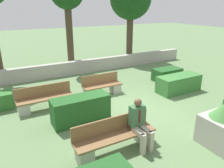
# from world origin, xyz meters

# --- Properties ---
(ground_plane) EXTENTS (60.00, 60.00, 0.00)m
(ground_plane) POSITION_xyz_m (0.00, 0.00, 0.00)
(ground_plane) COLOR #607F51
(perimeter_wall) EXTENTS (13.93, 0.30, 0.69)m
(perimeter_wall) POSITION_xyz_m (0.00, 5.05, 0.34)
(perimeter_wall) COLOR #ADA89E
(perimeter_wall) RESTS_ON ground_plane
(bench_front) EXTENTS (2.16, 0.48, 0.83)m
(bench_front) POSITION_xyz_m (-1.59, -1.68, 0.33)
(bench_front) COLOR brown
(bench_front) RESTS_ON ground_plane
(bench_left_side) EXTENTS (1.94, 0.48, 0.83)m
(bench_left_side) POSITION_xyz_m (-2.57, 1.55, 0.32)
(bench_left_side) COLOR brown
(bench_left_side) RESTS_ON ground_plane
(bench_right_side) EXTENTS (1.63, 0.48, 0.83)m
(bench_right_side) POSITION_xyz_m (-0.24, 1.74, 0.31)
(bench_right_side) COLOR brown
(bench_right_side) RESTS_ON ground_plane
(person_seated_man) EXTENTS (0.38, 0.64, 1.30)m
(person_seated_man) POSITION_xyz_m (-0.97, -1.83, 0.71)
(person_seated_man) COLOR #B2A893
(person_seated_man) RESTS_ON ground_plane
(hedge_block_mid_left) EXTENTS (1.38, 0.75, 0.58)m
(hedge_block_mid_left) POSITION_xyz_m (3.36, 1.87, 0.29)
(hedge_block_mid_left) COLOR #235623
(hedge_block_mid_left) RESTS_ON ground_plane
(hedge_block_far_left) EXTENTS (1.92, 0.76, 0.70)m
(hedge_block_far_left) POSITION_xyz_m (2.76, 0.51, 0.35)
(hedge_block_far_left) COLOR #3D7A38
(hedge_block_far_left) RESTS_ON ground_plane
(hedge_block_far_right) EXTENTS (1.80, 0.65, 0.83)m
(hedge_block_far_right) POSITION_xyz_m (-1.81, 0.12, 0.41)
(hedge_block_far_right) COLOR #235623
(hedge_block_far_right) RESTS_ON ground_plane
(planter_corner_right) EXTENTS (0.95, 0.95, 1.23)m
(planter_corner_right) POSITION_xyz_m (0.97, -2.81, 0.56)
(planter_corner_right) COLOR #ADA89E
(planter_corner_right) RESTS_ON ground_plane
(tree_center_right) EXTENTS (2.58, 2.58, 5.15)m
(tree_center_right) POSITION_xyz_m (4.07, 6.36, 3.80)
(tree_center_right) COLOR #473828
(tree_center_right) RESTS_ON ground_plane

